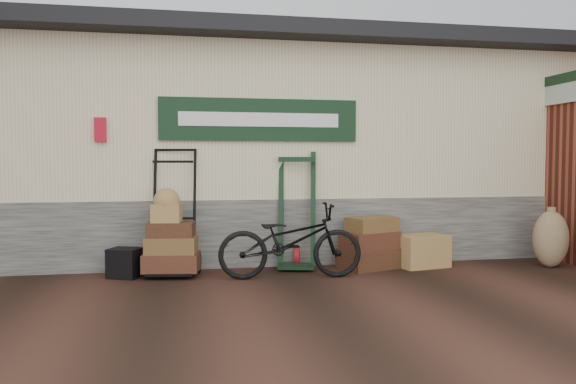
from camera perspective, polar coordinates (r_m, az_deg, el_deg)
The scene contains 9 objects.
ground at distance 6.62m, azimuth 0.92°, elevation -9.11°, with size 80.00×80.00×0.00m, color black.
station_building at distance 9.18m, azimuth -2.54°, elevation 4.40°, with size 14.40×4.10×3.20m.
porter_trolley at distance 7.12m, azimuth -11.56°, elevation -1.80°, with size 0.80×0.60×1.60m, color black, non-canonical shape.
green_barrow at distance 7.37m, azimuth 0.91°, elevation -1.87°, with size 0.55×0.47×1.53m, color black, non-canonical shape.
suitcase_stack at distance 7.48m, azimuth 8.32°, elevation -5.08°, with size 0.77×0.49×0.68m, color #3D1D13, non-canonical shape.
wicker_hamper at distance 7.73m, azimuth 13.43°, elevation -5.84°, with size 0.65×0.43×0.43m, color olive.
black_trunk at distance 7.11m, azimuth -16.23°, elevation -6.93°, with size 0.36×0.31×0.36m, color black.
bicycle at distance 6.74m, azimuth 0.24°, elevation -4.56°, with size 1.73×0.60×1.01m, color black.
burlap_sack_left at distance 8.24m, azimuth 25.14°, elevation -4.34°, with size 0.47×0.40×0.75m, color olive.
Camera 1 is at (-1.30, -6.34, 1.39)m, focal length 35.00 mm.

